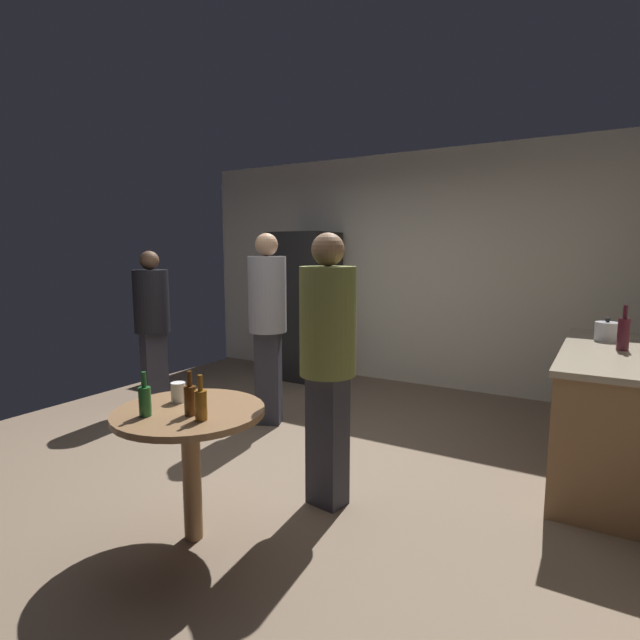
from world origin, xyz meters
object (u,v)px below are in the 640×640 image
at_px(wine_bottle_on_counter, 624,333).
at_px(person_in_olive_shirt, 328,350).
at_px(beer_bottle_green, 145,400).
at_px(refrigerator, 305,306).
at_px(person_in_black_shirt, 152,318).
at_px(foreground_table, 190,428).
at_px(kettle, 607,331).
at_px(plastic_cup_white, 178,392).
at_px(beer_bottle_amber, 201,404).
at_px(person_in_gray_shirt, 268,314).
at_px(beer_bottle_brown, 190,399).

distance_m(wine_bottle_on_counter, person_in_olive_shirt, 2.05).
xyz_separation_m(wine_bottle_on_counter, beer_bottle_green, (-2.11, -2.25, -0.20)).
bearing_deg(refrigerator, person_in_black_shirt, -109.81).
xyz_separation_m(refrigerator, wine_bottle_on_counter, (3.33, -1.25, 0.12)).
bearing_deg(foreground_table, kettle, 52.03).
bearing_deg(wine_bottle_on_counter, plastic_cup_white, -137.09).
xyz_separation_m(kettle, beer_bottle_amber, (-1.72, -2.53, -0.15)).
relative_size(refrigerator, foreground_table, 2.25).
bearing_deg(beer_bottle_amber, person_in_gray_shirt, 116.94).
relative_size(beer_bottle_green, plastic_cup_white, 2.09).
distance_m(kettle, wine_bottle_on_counter, 0.39).
bearing_deg(person_in_black_shirt, beer_bottle_brown, -18.48).
relative_size(beer_bottle_brown, person_in_gray_shirt, 0.13).
bearing_deg(beer_bottle_brown, kettle, 53.83).
height_order(refrigerator, wine_bottle_on_counter, refrigerator).
xyz_separation_m(foreground_table, person_in_olive_shirt, (0.45, 0.70, 0.35)).
relative_size(refrigerator, kettle, 7.38).
height_order(beer_bottle_amber, beer_bottle_brown, same).
xyz_separation_m(foreground_table, person_in_black_shirt, (-1.99, 1.49, 0.29)).
bearing_deg(beer_bottle_green, kettle, 52.54).
distance_m(beer_bottle_brown, plastic_cup_white, 0.26).
height_order(foreground_table, plastic_cup_white, plastic_cup_white).
bearing_deg(person_in_black_shirt, person_in_olive_shirt, 0.56).
bearing_deg(person_in_gray_shirt, beer_bottle_brown, 1.79).
bearing_deg(person_in_olive_shirt, person_in_black_shirt, -98.65).
height_order(kettle, beer_bottle_green, kettle).
height_order(foreground_table, person_in_olive_shirt, person_in_olive_shirt).
bearing_deg(wine_bottle_on_counter, person_in_black_shirt, -171.98).
bearing_deg(wine_bottle_on_counter, foreground_table, -134.14).
xyz_separation_m(refrigerator, person_in_olive_shirt, (1.79, -2.60, 0.08)).
relative_size(foreground_table, beer_bottle_green, 3.48).
bearing_deg(beer_bottle_brown, person_in_olive_shirt, 63.79).
distance_m(wine_bottle_on_counter, person_in_black_shirt, 4.03).
bearing_deg(refrigerator, beer_bottle_green, -70.66).
distance_m(refrigerator, person_in_olive_shirt, 3.16).
bearing_deg(refrigerator, beer_bottle_amber, -65.94).
bearing_deg(beer_bottle_amber, beer_bottle_green, -161.37).
height_order(beer_bottle_brown, beer_bottle_green, same).
relative_size(kettle, plastic_cup_white, 2.22).
bearing_deg(person_in_black_shirt, kettle, 32.05).
height_order(wine_bottle_on_counter, person_in_gray_shirt, person_in_gray_shirt).
xyz_separation_m(foreground_table, beer_bottle_brown, (0.07, -0.06, 0.19)).
distance_m(kettle, plastic_cup_white, 3.13).
height_order(plastic_cup_white, person_in_gray_shirt, person_in_gray_shirt).
bearing_deg(plastic_cup_white, beer_bottle_brown, -30.19).
bearing_deg(beer_bottle_green, beer_bottle_amber, 18.63).
distance_m(beer_bottle_brown, person_in_gray_shirt, 1.95).
height_order(beer_bottle_amber, person_in_gray_shirt, person_in_gray_shirt).
height_order(refrigerator, beer_bottle_green, refrigerator).
distance_m(person_in_gray_shirt, person_in_olive_shirt, 1.55).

